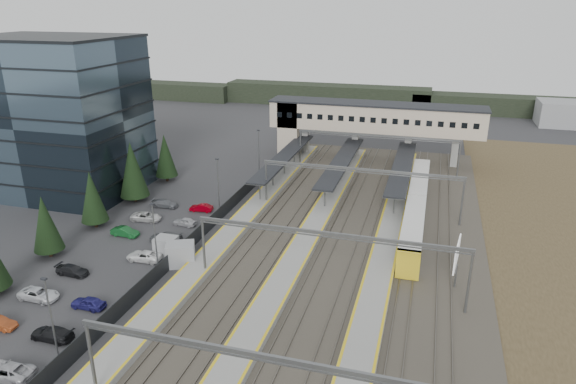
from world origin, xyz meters
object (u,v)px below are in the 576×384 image
(office_building, at_px, (56,116))
(billboard, at_px, (457,255))
(relay_cabin_near, at_px, (181,254))
(footbridge, at_px, (360,119))
(train, at_px, (416,207))
(relay_cabin_far, at_px, (166,246))

(office_building, distance_m, billboard, 63.14)
(office_building, height_order, relay_cabin_near, office_building)
(footbridge, relative_size, train, 1.11)
(relay_cabin_far, bearing_deg, office_building, 148.48)
(relay_cabin_near, bearing_deg, footbridge, 74.50)
(relay_cabin_near, height_order, relay_cabin_far, relay_cabin_near)
(train, bearing_deg, relay_cabin_near, -140.33)
(office_building, xyz_separation_m, relay_cabin_near, (30.24, -18.55, -10.84))
(office_building, relative_size, relay_cabin_near, 6.16)
(relay_cabin_near, xyz_separation_m, footbridge, (13.46, 48.54, 6.58))
(relay_cabin_near, bearing_deg, relay_cabin_far, 148.42)
(relay_cabin_near, xyz_separation_m, relay_cabin_far, (-2.83, 1.74, -0.19))
(footbridge, distance_m, train, 30.44)
(relay_cabin_far, bearing_deg, relay_cabin_near, -31.58)
(footbridge, distance_m, billboard, 46.64)
(footbridge, bearing_deg, relay_cabin_near, -105.50)
(footbridge, bearing_deg, billboard, -67.99)
(relay_cabin_near, distance_m, footbridge, 50.80)
(billboard, bearing_deg, relay_cabin_near, -169.79)
(relay_cabin_far, bearing_deg, footbridge, 70.81)
(footbridge, xyz_separation_m, train, (12.30, -27.18, -6.05))
(relay_cabin_near, height_order, footbridge, footbridge)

